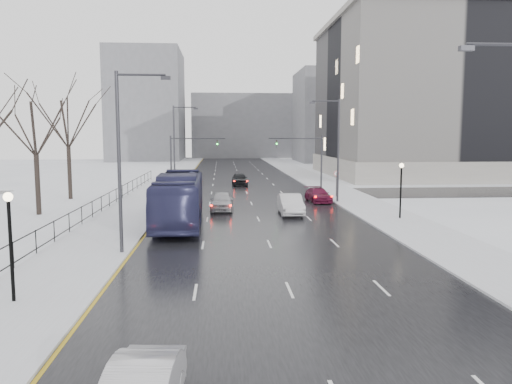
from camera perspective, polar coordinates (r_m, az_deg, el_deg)
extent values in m
cube|color=black|center=(67.86, -1.55, 0.99)|extent=(16.00, 150.00, 0.04)
cube|color=black|center=(55.95, -1.02, -0.20)|extent=(130.00, 10.00, 0.04)
cube|color=silver|center=(68.23, -10.39, 0.97)|extent=(5.00, 150.00, 0.16)
cube|color=silver|center=(69.10, 7.19, 1.09)|extent=(5.00, 150.00, 0.16)
cube|color=white|center=(69.93, -18.15, 0.87)|extent=(14.00, 150.00, 0.12)
cube|color=black|center=(39.18, -18.95, -1.43)|extent=(0.04, 70.00, 0.05)
cube|color=black|center=(39.32, -18.89, -2.87)|extent=(0.04, 70.00, 0.05)
cylinder|color=black|center=(39.26, -18.92, -2.30)|extent=(0.06, 0.06, 1.30)
cylinder|color=#2D2D33|center=(20.37, 26.30, 14.88)|extent=(2.60, 0.12, 0.12)
cube|color=#2D2D33|center=(19.74, 22.90, 14.88)|extent=(0.50, 0.25, 0.18)
cylinder|color=#2D2D33|center=(48.83, 9.38, 4.58)|extent=(0.20, 0.20, 10.00)
cylinder|color=#2D2D33|center=(48.62, 7.98, 10.26)|extent=(2.60, 0.12, 0.12)
cube|color=#2D2D33|center=(48.36, 6.44, 10.13)|extent=(0.50, 0.25, 0.18)
cylinder|color=#2D2D33|center=(28.08, -15.38, 3.03)|extent=(0.20, 0.20, 10.00)
cylinder|color=#2D2D33|center=(27.99, -13.01, 12.93)|extent=(2.60, 0.12, 0.12)
cube|color=#2D2D33|center=(27.80, -10.28, 12.72)|extent=(0.50, 0.25, 0.18)
cylinder|color=#2D2D33|center=(59.76, -9.33, 4.94)|extent=(0.20, 0.20, 10.00)
cylinder|color=#2D2D33|center=(59.72, -8.16, 9.56)|extent=(2.60, 0.12, 0.12)
cube|color=#2D2D33|center=(59.63, -6.90, 9.44)|extent=(0.50, 0.25, 0.18)
cylinder|color=black|center=(21.58, -26.20, -6.05)|extent=(0.14, 0.14, 4.00)
sphere|color=#FFE5B2|center=(21.25, -26.48, -0.51)|extent=(0.36, 0.36, 0.36)
cylinder|color=black|center=(40.21, 16.21, -0.06)|extent=(0.14, 0.14, 4.00)
sphere|color=#FFE5B2|center=(40.03, 16.30, 2.93)|extent=(0.36, 0.36, 0.36)
cylinder|color=#2D2D33|center=(56.71, 7.49, 3.11)|extent=(0.20, 0.20, 6.50)
cylinder|color=#2D2D33|center=(56.09, 4.51, 6.13)|extent=(6.00, 0.12, 0.12)
imported|color=#2D2D33|center=(55.83, 2.37, 5.52)|extent=(0.15, 0.18, 0.90)
sphere|color=#19FF33|center=(55.68, 2.38, 5.52)|extent=(0.16, 0.16, 0.16)
cylinder|color=#2D2D33|center=(55.86, -9.68, 3.02)|extent=(0.20, 0.20, 6.50)
cylinder|color=#2D2D33|center=(55.54, -6.64, 6.10)|extent=(6.00, 0.12, 0.12)
imported|color=#2D2D33|center=(55.49, -4.46, 5.50)|extent=(0.15, 0.18, 0.90)
sphere|color=#19FF33|center=(55.34, -4.46, 5.50)|extent=(0.16, 0.16, 0.16)
cylinder|color=#2D2D33|center=(53.13, 9.16, 0.86)|extent=(0.06, 0.06, 2.50)
cylinder|color=white|center=(53.03, 9.18, 2.10)|extent=(0.60, 0.03, 0.60)
torus|color=#B20C0C|center=(53.03, 9.18, 2.10)|extent=(0.58, 0.06, 0.58)
cube|color=gray|center=(88.20, 21.77, 9.61)|extent=(40.00, 30.00, 24.00)
cube|color=gray|center=(89.81, 22.12, 17.53)|extent=(41.00, 31.00, 0.80)
cube|color=gray|center=(88.19, 21.48, 2.79)|extent=(40.60, 30.60, 3.00)
cube|color=slate|center=(126.38, 10.27, 8.46)|extent=(24.00, 20.00, 22.00)
cube|color=slate|center=(134.06, -12.36, 9.59)|extent=(18.00, 22.00, 28.00)
cube|color=slate|center=(147.66, -1.33, 7.50)|extent=(30.00, 18.00, 18.00)
imported|color=#2A2A52|center=(37.23, -8.77, -0.75)|extent=(3.47, 13.63, 3.78)
imported|color=#ACABAF|center=(43.62, -3.91, -1.04)|extent=(2.12, 4.86, 1.63)
imported|color=silver|center=(41.39, 3.95, -1.41)|extent=(1.81, 5.12, 1.69)
imported|color=#5C0F2D|center=(49.44, 7.12, -0.33)|extent=(2.30, 4.83, 1.36)
imported|color=black|center=(65.14, -1.89, 1.50)|extent=(2.05, 4.86, 1.64)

